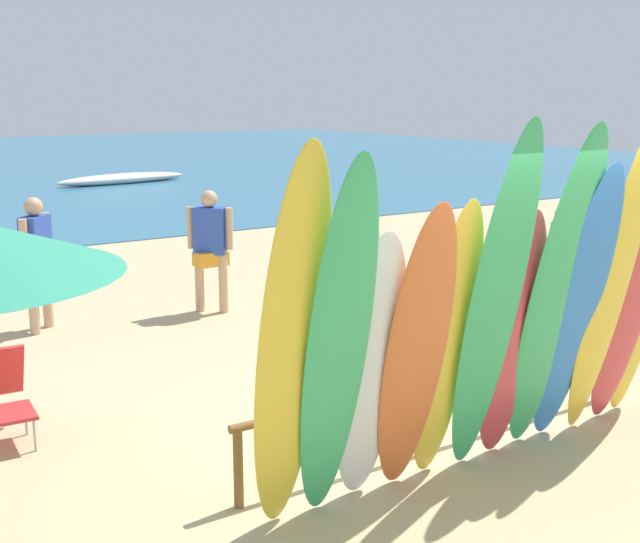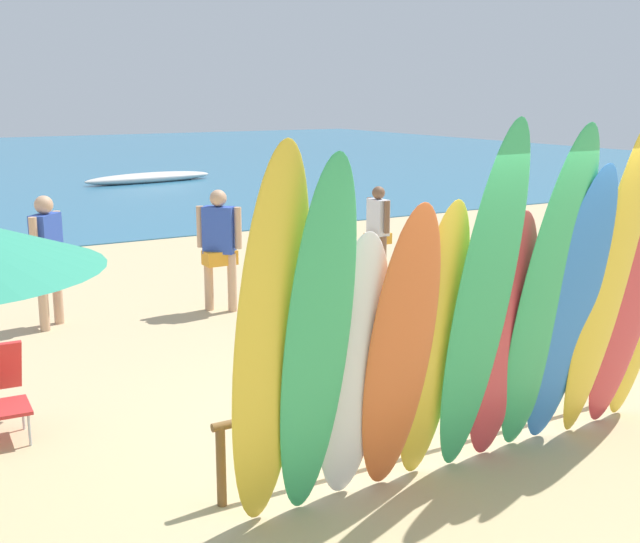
% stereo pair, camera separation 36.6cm
% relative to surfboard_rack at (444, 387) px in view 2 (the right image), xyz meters
% --- Properties ---
extents(ground, '(60.00, 60.00, 0.00)m').
position_rel_surfboard_rack_xyz_m(ground, '(0.00, 14.00, -0.53)').
color(ground, tan).
extents(surfboard_rack, '(4.13, 0.07, 0.64)m').
position_rel_surfboard_rack_xyz_m(surfboard_rack, '(0.00, 0.00, 0.00)').
color(surfboard_rack, brown).
rests_on(surfboard_rack, ground).
extents(surfboard_yellow_0, '(0.57, 0.58, 2.66)m').
position_rel_surfboard_rack_xyz_m(surfboard_yellow_0, '(-1.86, -0.52, 0.80)').
color(surfboard_yellow_0, yellow).
rests_on(surfboard_yellow_0, ground).
extents(surfboard_green_1, '(0.50, 0.66, 2.59)m').
position_rel_surfboard_rack_xyz_m(surfboard_green_1, '(-1.55, -0.59, 0.77)').
color(surfboard_green_1, '#38B266').
rests_on(surfboard_green_1, ground).
extents(surfboard_white_2, '(0.55, 0.46, 2.03)m').
position_rel_surfboard_rack_xyz_m(surfboard_white_2, '(-1.18, -0.44, 0.49)').
color(surfboard_white_2, white).
rests_on(surfboard_white_2, ground).
extents(surfboard_orange_3, '(0.56, 0.58, 2.22)m').
position_rel_surfboard_rack_xyz_m(surfboard_orange_3, '(-0.84, -0.53, 0.58)').
color(surfboard_orange_3, orange).
rests_on(surfboard_orange_3, ground).
extents(surfboard_yellow_4, '(0.57, 0.51, 2.20)m').
position_rel_surfboard_rack_xyz_m(surfboard_yellow_4, '(-0.49, -0.46, 0.57)').
color(surfboard_yellow_4, yellow).
rests_on(surfboard_yellow_4, ground).
extents(surfboard_green_5, '(0.58, 0.66, 2.76)m').
position_rel_surfboard_rack_xyz_m(surfboard_green_5, '(-0.15, -0.59, 0.85)').
color(surfboard_green_5, '#38B266').
rests_on(surfboard_green_5, ground).
extents(surfboard_red_6, '(0.59, 0.44, 2.07)m').
position_rel_surfboard_rack_xyz_m(surfboard_red_6, '(0.20, -0.45, 0.51)').
color(surfboard_red_6, '#D13D42').
rests_on(surfboard_red_6, ground).
extents(surfboard_green_7, '(0.58, 0.72, 2.72)m').
position_rel_surfboard_rack_xyz_m(surfboard_green_7, '(0.53, -0.58, 0.83)').
color(surfboard_green_7, '#38B266').
rests_on(surfboard_green_7, ground).
extents(surfboard_blue_8, '(0.60, 0.73, 2.41)m').
position_rel_surfboard_rack_xyz_m(surfboard_blue_8, '(0.79, -0.57, 0.68)').
color(surfboard_blue_8, '#337AD1').
rests_on(surfboard_blue_8, ground).
extents(surfboard_yellow_9, '(0.53, 0.69, 2.80)m').
position_rel_surfboard_rack_xyz_m(surfboard_yellow_9, '(1.17, -0.61, 0.87)').
color(surfboard_yellow_9, yellow).
rests_on(surfboard_yellow_9, ground).
extents(surfboard_red_10, '(0.58, 0.64, 2.43)m').
position_rel_surfboard_rack_xyz_m(surfboard_red_10, '(1.53, -0.55, 0.69)').
color(surfboard_red_10, '#D13D42').
rests_on(surfboard_red_10, ground).
extents(beachgoer_photographing, '(0.49, 0.45, 1.65)m').
position_rel_surfboard_rack_xyz_m(beachgoer_photographing, '(0.12, 4.94, 0.42)').
color(beachgoer_photographing, tan).
rests_on(beachgoer_photographing, ground).
extents(beachgoer_strolling, '(0.46, 0.49, 1.67)m').
position_rel_surfboard_rack_xyz_m(beachgoer_strolling, '(-2.04, 5.29, 0.44)').
color(beachgoer_strolling, tan).
rests_on(beachgoer_strolling, ground).
extents(beachgoer_by_water, '(0.44, 0.53, 1.68)m').
position_rel_surfboard_rack_xyz_m(beachgoer_by_water, '(2.78, 1.30, 0.44)').
color(beachgoer_by_water, tan).
rests_on(beachgoer_by_water, ground).
extents(beachgoer_near_rack, '(0.38, 0.56, 1.48)m').
position_rel_surfboard_rack_xyz_m(beachgoer_near_rack, '(3.01, 5.43, 0.33)').
color(beachgoer_near_rack, brown).
rests_on(beachgoer_near_rack, ground).
extents(distant_boat, '(4.46, 1.39, 0.35)m').
position_rel_surfboard_rack_xyz_m(distant_boat, '(4.41, 20.71, -0.37)').
color(distant_boat, silver).
rests_on(distant_boat, ground).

